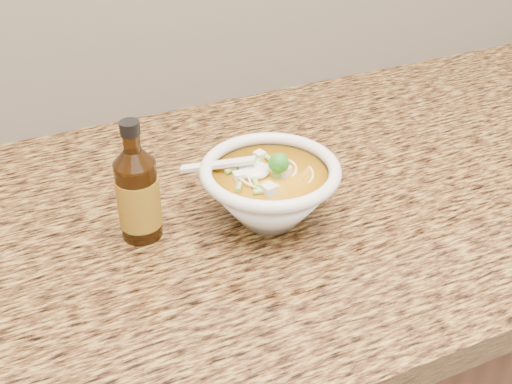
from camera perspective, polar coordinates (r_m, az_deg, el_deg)
name	(u,v)px	position (r m, az deg, el deg)	size (l,w,h in m)	color
counter_slab	(276,204)	(0.92, 1.77, -1.11)	(4.00, 0.68, 0.04)	olive
soup_bowl	(270,191)	(0.83, 1.24, 0.10)	(0.19, 0.18, 0.10)	silver
hot_sauce_bottle	(138,195)	(0.80, -10.44, -0.24)	(0.06, 0.06, 0.16)	#391D07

